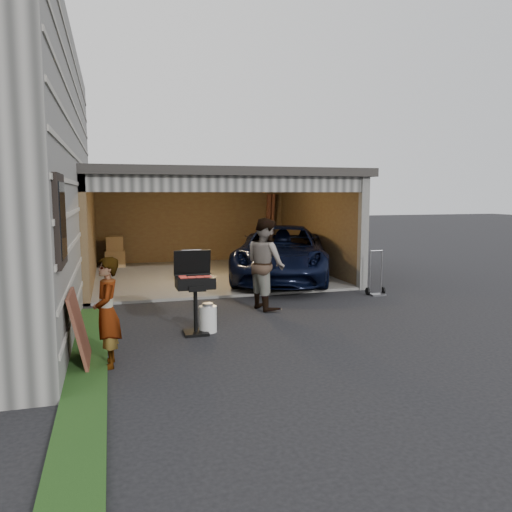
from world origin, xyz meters
The scene contains 10 objects.
ground centered at (0.00, 0.00, 0.00)m, with size 80.00×80.00×0.00m, color black.
groundcover_strip centered at (-2.25, -1.00, 0.03)m, with size 0.50×8.00×0.06m, color #193814.
garage centered at (0.76, 6.79, 1.87)m, with size 6.80×6.30×2.90m.
minivan centered at (2.42, 5.20, 0.70)m, with size 2.32×5.02×1.40m, color black.
woman centered at (-1.98, -0.36, 0.74)m, with size 0.54×0.35×1.48m, color silver.
man centered at (1.07, 2.30, 0.92)m, with size 0.89×0.69×1.83m, color #48211C.
bbq_grill centered at (-0.60, 0.88, 0.82)m, with size 0.62×0.54×1.37m.
propane_tank centered at (-0.38, 0.92, 0.22)m, with size 0.30×0.30×0.44m, color white.
plywood_panel centered at (-2.34, -0.24, 0.51)m, with size 0.04×0.92×1.03m, color #53271C.
hand_truck centered at (3.90, 2.87, 0.20)m, with size 0.43×0.33×1.04m.
Camera 1 is at (-1.89, -7.14, 2.32)m, focal length 35.00 mm.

